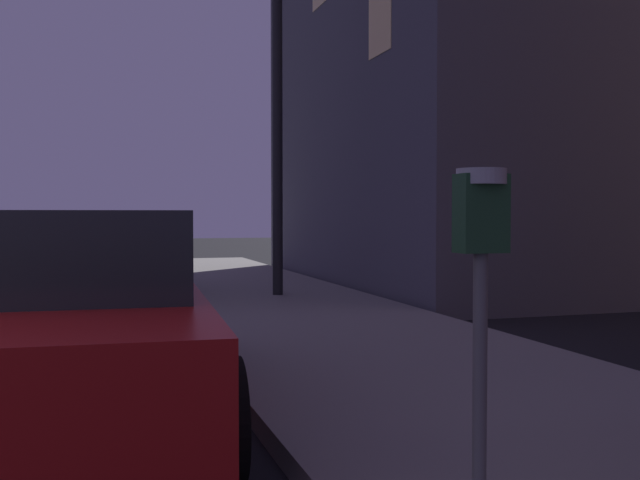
# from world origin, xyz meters

# --- Properties ---
(parking_meter) EXTENTS (0.19, 0.19, 1.43)m
(parking_meter) POSITION_xyz_m (4.43, -0.42, 1.23)
(parking_meter) COLOR #59595B
(parking_meter) RESTS_ON sidewalk
(car_red) EXTENTS (2.16, 4.15, 1.43)m
(car_red) POSITION_xyz_m (2.85, 2.18, 0.70)
(car_red) COLOR maroon
(car_red) RESTS_ON ground
(car_green) EXTENTS (2.07, 4.32, 1.43)m
(car_green) POSITION_xyz_m (2.85, 8.90, 0.72)
(car_green) COLOR #19592D
(car_green) RESTS_ON ground
(street_lamp) EXTENTS (0.44, 0.44, 5.88)m
(street_lamp) POSITION_xyz_m (5.78, 8.12, 4.00)
(street_lamp) COLOR black
(street_lamp) RESTS_ON sidewalk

